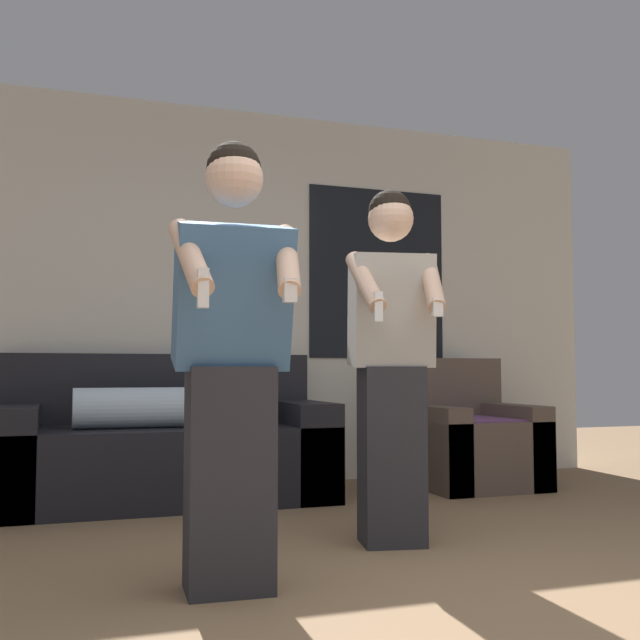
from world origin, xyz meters
TOP-DOWN VIEW (x-y plane):
  - wall_back at (0.02, 3.39)m, footprint 5.74×0.07m
  - couch at (-0.59, 2.88)m, footprint 2.02×0.95m
  - armchair at (1.50, 2.80)m, footprint 0.80×0.85m
  - person_left at (-0.62, 0.84)m, footprint 0.48×0.52m
  - person_right at (0.26, 1.34)m, footprint 0.45×0.51m

SIDE VIEW (x-z plane):
  - armchair at x=1.50m, z-range -0.14..0.75m
  - couch at x=-0.59m, z-range -0.13..0.78m
  - person_left at x=-0.62m, z-range 0.01..1.67m
  - person_right at x=0.26m, z-range 0.02..1.69m
  - wall_back at x=0.02m, z-range 0.00..2.70m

